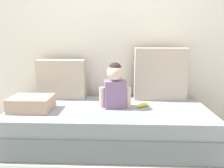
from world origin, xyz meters
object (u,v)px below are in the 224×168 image
object	(u,v)px
banana	(142,105)
throw_pillow_left	(62,79)
toddler	(115,85)
folded_blanket	(32,103)
throw_pillow_right	(160,74)
couch	(109,125)

from	to	relation	value
banana	throw_pillow_left	bearing A→B (deg)	162.10
throw_pillow_left	toddler	distance (m)	0.71
folded_blanket	throw_pillow_right	bearing A→B (deg)	18.00
throw_pillow_left	folded_blanket	bearing A→B (deg)	-113.53
toddler	folded_blanket	xyz separation A→B (m)	(-0.82, -0.12, -0.17)
throw_pillow_right	toddler	bearing A→B (deg)	-148.49
banana	toddler	bearing A→B (deg)	-176.70
couch	throw_pillow_left	xyz separation A→B (m)	(-0.57, 0.33, 0.42)
couch	throw_pillow_left	distance (m)	0.78
couch	banana	distance (m)	0.41
throw_pillow_right	banana	xyz separation A→B (m)	(-0.23, -0.30, -0.28)
throw_pillow_right	toddler	world-z (taller)	throw_pillow_right
toddler	folded_blanket	size ratio (longest dim) A/B	1.17
couch	throw_pillow_right	size ratio (longest dim) A/B	3.52
throw_pillow_left	folded_blanket	distance (m)	0.50
couch	folded_blanket	world-z (taller)	folded_blanket
toddler	folded_blanket	world-z (taller)	toddler
throw_pillow_left	toddler	xyz separation A→B (m)	(0.63, -0.31, 0.01)
throw_pillow_left	throw_pillow_right	size ratio (longest dim) A/B	0.93
couch	toddler	size ratio (longest dim) A/B	4.45
couch	banana	size ratio (longest dim) A/B	12.26
folded_blanket	toddler	bearing A→B (deg)	8.29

